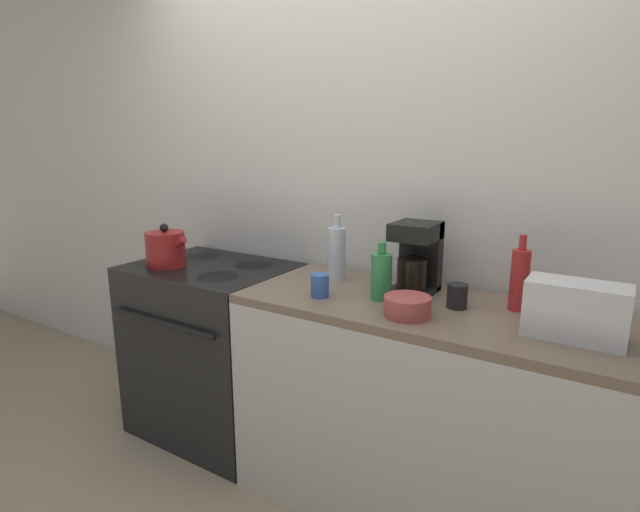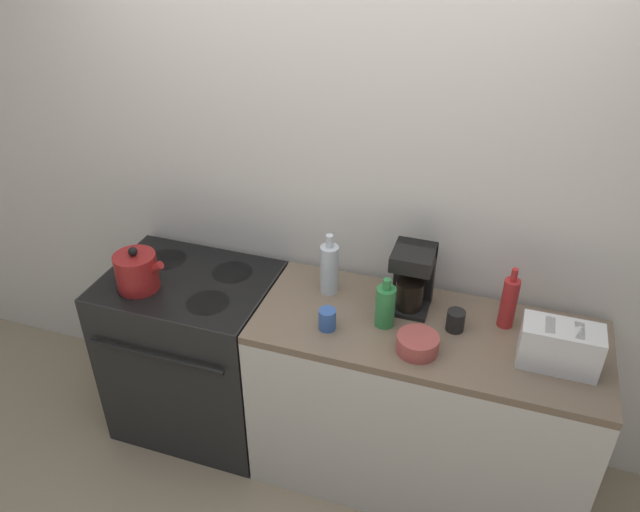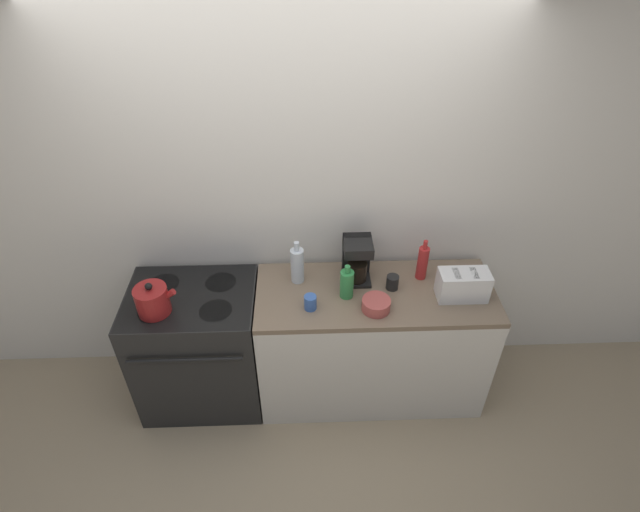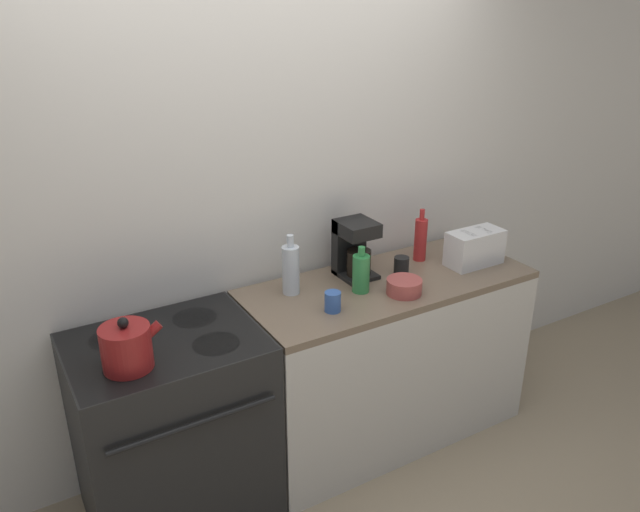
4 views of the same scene
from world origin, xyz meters
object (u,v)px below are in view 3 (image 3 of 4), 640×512
at_px(stove, 200,346).
at_px(bottle_green, 347,284).
at_px(bottle_red, 423,262).
at_px(coffee_maker, 357,258).
at_px(toaster, 463,285).
at_px(kettle, 153,300).
at_px(bottle_clear, 297,265).
at_px(cup_black, 392,282).
at_px(bowl, 376,305).
at_px(cup_blue, 310,302).

distance_m(stove, bottle_green, 1.11).
bearing_deg(bottle_green, bottle_red, 17.93).
bearing_deg(coffee_maker, toaster, -18.66).
bearing_deg(kettle, bottle_green, 4.85).
relative_size(stove, kettle, 3.75).
height_order(bottle_clear, bottle_green, bottle_clear).
xyz_separation_m(kettle, bottle_clear, (0.84, 0.25, 0.04)).
bearing_deg(toaster, kettle, -178.05).
height_order(coffee_maker, bottle_clear, bottle_clear).
height_order(stove, bottle_clear, bottle_clear).
bearing_deg(coffee_maker, cup_black, -28.73).
distance_m(bottle_clear, bowl, 0.55).
relative_size(stove, toaster, 3.02).
relative_size(toaster, cup_blue, 3.20).
distance_m(kettle, bowl, 1.31).
bearing_deg(toaster, bottle_green, 177.22).
height_order(kettle, cup_black, kettle).
xyz_separation_m(toaster, cup_black, (-0.41, 0.09, -0.05)).
relative_size(bottle_red, cup_black, 3.07).
height_order(coffee_maker, bottle_red, coffee_maker).
relative_size(coffee_maker, bottle_green, 1.27).
height_order(toaster, bottle_green, bottle_green).
bearing_deg(cup_blue, bottle_clear, 106.05).
bearing_deg(bottle_red, coffee_maker, 177.44).
height_order(bottle_green, cup_black, bottle_green).
relative_size(bottle_green, cup_black, 2.48).
height_order(coffee_maker, cup_blue, coffee_maker).
distance_m(bottle_clear, cup_blue, 0.28).
bearing_deg(cup_blue, cup_black, 17.63).
xyz_separation_m(bottle_green, bowl, (0.17, -0.13, -0.06)).
height_order(toaster, cup_blue, toaster).
distance_m(coffee_maker, bottle_green, 0.20).
bearing_deg(stove, bottle_red, 5.22).
distance_m(stove, coffee_maker, 1.21).
distance_m(kettle, cup_blue, 0.92).
bearing_deg(coffee_maker, kettle, -167.34).
bearing_deg(bottle_red, stove, -174.78).
bearing_deg(coffee_maker, bottle_clear, -176.80).
relative_size(toaster, coffee_maker, 1.02).
xyz_separation_m(bottle_green, cup_black, (0.29, 0.06, -0.05)).
distance_m(stove, cup_black, 1.35).
distance_m(kettle, bottle_clear, 0.88).
relative_size(bottle_clear, cup_blue, 3.16).
xyz_separation_m(kettle, cup_blue, (0.92, -0.01, -0.04)).
xyz_separation_m(stove, bottle_red, (1.45, 0.13, 0.56)).
relative_size(bottle_clear, cup_black, 3.19).
bearing_deg(toaster, bowl, -170.21).
relative_size(bottle_green, cup_blue, 2.45).
xyz_separation_m(bottle_green, bottle_red, (0.49, 0.16, 0.02)).
bearing_deg(bowl, toaster, 9.79).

